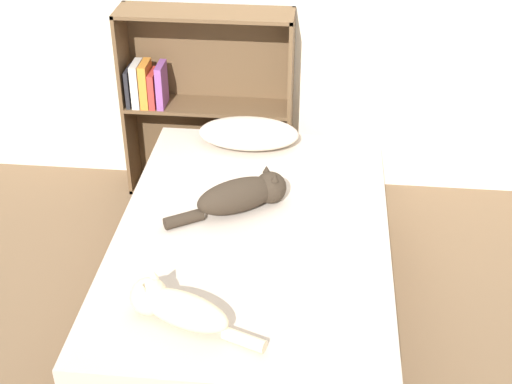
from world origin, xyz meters
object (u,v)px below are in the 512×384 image
pillow (249,133)px  cat_dark (244,194)px  bookshelf (202,99)px  bed (253,274)px  cat_light (176,307)px

pillow → cat_dark: size_ratio=0.99×
bookshelf → cat_dark: bearing=-70.2°
pillow → bed: bearing=-82.3°
pillow → cat_dark: (0.04, -0.59, 0.01)m
bed → pillow: bearing=97.7°
pillow → cat_dark: cat_dark is taller
bed → pillow: (-0.10, 0.74, 0.33)m
bed → bookshelf: 1.26m
bed → bookshelf: bearing=109.8°
bed → bookshelf: (-0.41, 1.15, 0.31)m
cat_light → bookshelf: (-0.20, 1.75, -0.01)m
pillow → cat_light: size_ratio=1.00×
cat_dark → cat_light: bearing=-134.3°
cat_light → bookshelf: size_ratio=0.48×
bed → cat_light: 0.72m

